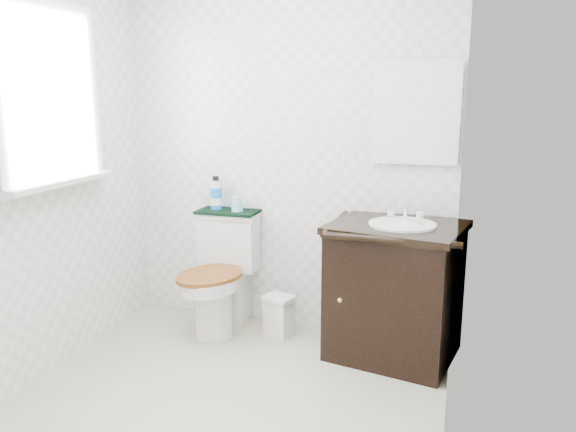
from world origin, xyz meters
The scene contains 14 objects.
floor centered at (0.00, 0.00, 0.00)m, with size 2.40×2.40×0.00m, color #B4AC91.
wall_back centered at (0.00, 1.20, 1.20)m, with size 2.40×2.40×0.00m, color white.
wall_front centered at (0.00, -1.20, 1.20)m, with size 2.40×2.40×0.00m, color white.
wall_left centered at (-1.10, 0.00, 1.20)m, with size 2.40×2.40×0.00m, color white.
wall_right centered at (1.10, 0.00, 1.20)m, with size 2.40×2.40×0.00m, color white.
window centered at (-1.07, 0.25, 1.55)m, with size 0.02×0.70×0.90m, color white.
mirror centered at (0.82, 1.18, 1.45)m, with size 0.50×0.02×0.60m, color silver.
toilet centered at (-0.39, 0.97, 0.34)m, with size 0.47×0.66×0.77m.
vanity centered at (0.77, 0.90, 0.43)m, with size 0.85×0.76×0.92m.
trash_bin centered at (0.01, 0.96, 0.14)m, with size 0.22×0.20×0.27m.
towel centered at (-0.39, 1.09, 0.78)m, with size 0.41×0.22×0.02m, color black.
mouthwash_bottle centered at (-0.48, 1.11, 0.90)m, with size 0.08×0.08×0.23m.
cup centered at (-0.32, 1.08, 0.84)m, with size 0.08×0.08×0.10m, color #85B2DA.
soap_bar centered at (0.70, 1.03, 0.83)m, with size 0.07×0.05×0.02m, color #1C8879.
Camera 1 is at (1.10, -2.33, 1.56)m, focal length 35.00 mm.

